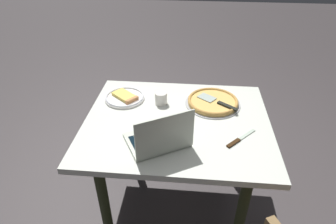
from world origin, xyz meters
name	(u,v)px	position (x,y,z in m)	size (l,w,h in m)	color
ground_plane	(175,201)	(0.00, 0.00, 0.00)	(12.00, 12.00, 0.00)	#3E3839
dining_table	(177,133)	(0.00, 0.00, 0.62)	(1.07, 0.89, 0.71)	silver
laptop	(159,138)	(-0.08, -0.23, 0.76)	(0.38, 0.35, 0.23)	beige
pizza_plate	(125,97)	(-0.35, 0.20, 0.73)	(0.25, 0.25, 0.04)	white
pizza_tray	(213,102)	(0.21, 0.19, 0.73)	(0.34, 0.34, 0.04)	#A6A8AE
table_knife	(239,140)	(0.33, -0.15, 0.72)	(0.17, 0.17, 0.01)	#B6C8B5
drink_cup	(161,98)	(-0.11, 0.17, 0.75)	(0.08, 0.08, 0.08)	silver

